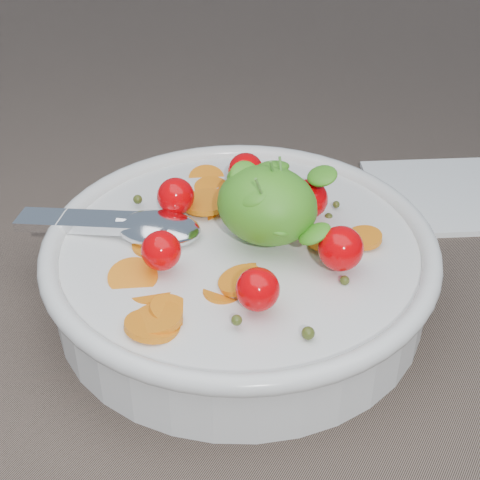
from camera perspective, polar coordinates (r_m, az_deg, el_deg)
The scene contains 3 objects.
ground at distance 0.55m, azimuth 2.22°, elevation -6.17°, with size 6.00×6.00×0.00m, color #6C5A4D.
bowl at distance 0.55m, azimuth 0.02°, elevation -1.97°, with size 0.31×0.29×0.12m.
napkin at distance 0.71m, azimuth 15.99°, elevation 3.37°, with size 0.14×0.13×0.01m, color white.
Camera 1 is at (0.18, -0.37, 0.37)m, focal length 55.00 mm.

